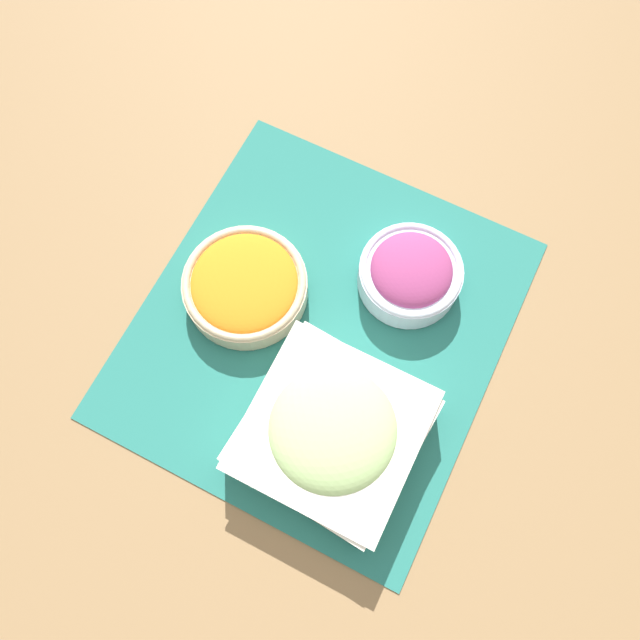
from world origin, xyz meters
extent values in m
plane|color=olive|center=(0.00, 0.00, 0.00)|extent=(3.00, 3.00, 0.00)
cube|color=#236B60|center=(0.00, 0.00, 0.00)|extent=(0.51, 0.47, 0.00)
cylinder|color=silver|center=(-0.11, 0.08, 0.03)|extent=(0.14, 0.14, 0.04)
torus|color=silver|center=(-0.11, 0.08, 0.05)|extent=(0.14, 0.14, 0.01)
ellipsoid|color=#93386B|center=(-0.11, 0.08, 0.05)|extent=(0.11, 0.11, 0.04)
cube|color=silver|center=(0.12, 0.08, 0.04)|extent=(0.21, 0.21, 0.06)
cube|color=silver|center=(0.12, 0.08, 0.07)|extent=(0.20, 0.20, 0.00)
ellipsoid|color=#A8CC7F|center=(0.12, 0.08, 0.07)|extent=(0.15, 0.15, 0.05)
cylinder|color=#C6B28E|center=(0.00, -0.11, 0.02)|extent=(0.17, 0.17, 0.04)
torus|color=#C6B28E|center=(0.00, -0.11, 0.04)|extent=(0.16, 0.16, 0.01)
ellipsoid|color=orange|center=(0.00, -0.11, 0.04)|extent=(0.14, 0.14, 0.02)
camera|label=1|loc=(0.23, 0.12, 0.80)|focal=35.00mm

